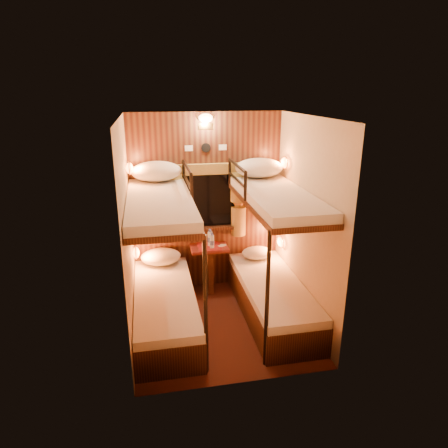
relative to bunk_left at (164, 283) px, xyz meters
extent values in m
plane|color=#3B1810|center=(0.65, -0.07, -0.56)|extent=(2.10, 2.10, 0.00)
plane|color=silver|center=(0.65, -0.07, 1.84)|extent=(2.10, 2.10, 0.00)
plane|color=#C6B293|center=(0.65, 0.98, 0.64)|extent=(2.40, 0.00, 2.40)
plane|color=#C6B293|center=(0.65, -1.12, 0.64)|extent=(2.40, 0.00, 2.40)
plane|color=#C6B293|center=(-0.35, -0.07, 0.64)|extent=(0.00, 2.40, 2.40)
plane|color=#C6B293|center=(1.65, -0.07, 0.64)|extent=(0.00, 2.40, 2.40)
cube|color=black|center=(0.65, 0.97, 0.64)|extent=(2.00, 0.03, 2.40)
cube|color=black|center=(0.00, 0.00, -0.38)|extent=(0.70, 1.90, 0.35)
cube|color=silver|center=(0.00, 0.00, -0.16)|extent=(0.68, 1.88, 0.10)
cube|color=black|center=(0.00, 0.00, 0.89)|extent=(0.70, 1.90, 0.06)
cube|color=silver|center=(0.00, 0.00, 0.97)|extent=(0.68, 1.88, 0.10)
cylinder|color=black|center=(0.35, -0.90, 0.17)|extent=(0.04, 0.04, 1.45)
cylinder|color=black|center=(0.35, 0.88, 1.08)|extent=(0.04, 0.04, 0.32)
cylinder|color=black|center=(0.35, 0.03, 1.08)|extent=(0.04, 0.04, 0.32)
cylinder|color=black|center=(0.35, 0.46, 1.24)|extent=(0.04, 0.85, 0.04)
cylinder|color=black|center=(0.35, 0.46, 1.07)|extent=(0.03, 0.85, 0.03)
cube|color=black|center=(1.30, 0.00, -0.38)|extent=(0.70, 1.90, 0.35)
cube|color=silver|center=(1.30, 0.00, -0.16)|extent=(0.68, 1.88, 0.10)
cube|color=black|center=(1.30, 0.00, 0.89)|extent=(0.70, 1.90, 0.06)
cube|color=silver|center=(1.30, 0.00, 0.97)|extent=(0.68, 1.88, 0.10)
cylinder|color=black|center=(0.95, -0.90, 0.17)|extent=(0.04, 0.04, 1.45)
cylinder|color=black|center=(0.95, 0.88, 1.08)|extent=(0.04, 0.04, 0.32)
cylinder|color=black|center=(0.95, 0.03, 1.08)|extent=(0.04, 0.04, 0.32)
cylinder|color=black|center=(0.95, 0.46, 1.24)|extent=(0.04, 0.85, 0.04)
cylinder|color=black|center=(0.95, 0.46, 1.07)|extent=(0.03, 0.85, 0.03)
cube|color=black|center=(0.65, 0.95, 0.69)|extent=(0.98, 0.02, 0.78)
cube|color=black|center=(0.65, 0.94, 0.69)|extent=(0.90, 0.01, 0.70)
cube|color=black|center=(0.65, 0.90, 0.31)|extent=(1.00, 0.12, 0.04)
cube|color=brown|center=(0.65, 0.91, 1.12)|extent=(1.10, 0.06, 0.14)
cylinder|color=brown|center=(0.22, 0.90, 0.87)|extent=(0.22, 0.22, 0.40)
cylinder|color=brown|center=(0.22, 0.90, 0.64)|extent=(0.11, 0.11, 0.12)
cylinder|color=brown|center=(0.22, 0.90, 0.39)|extent=(0.20, 0.20, 0.40)
torus|color=#D18C3D|center=(0.22, 0.90, 0.64)|extent=(0.14, 0.14, 0.02)
cylinder|color=brown|center=(1.08, 0.90, 0.87)|extent=(0.22, 0.22, 0.40)
cylinder|color=brown|center=(1.08, 0.90, 0.64)|extent=(0.11, 0.11, 0.12)
cylinder|color=brown|center=(1.08, 0.90, 0.39)|extent=(0.20, 0.20, 0.40)
torus|color=#D18C3D|center=(1.08, 0.90, 0.64)|extent=(0.14, 0.14, 0.02)
cylinder|color=black|center=(0.65, 0.95, 1.39)|extent=(0.12, 0.02, 0.12)
cube|color=silver|center=(0.43, 0.95, 1.39)|extent=(0.10, 0.01, 0.07)
cube|color=silver|center=(0.87, 0.95, 1.39)|extent=(0.10, 0.01, 0.07)
cube|color=#D18C3D|center=(0.65, 0.95, 1.66)|extent=(0.18, 0.01, 0.08)
ellipsoid|color=#FFCC8C|center=(0.65, 0.93, 1.76)|extent=(0.18, 0.09, 0.11)
ellipsoid|color=orange|center=(-0.31, 0.63, 0.14)|extent=(0.08, 0.20, 0.13)
torus|color=#D18C3D|center=(-0.31, 0.63, 0.14)|extent=(0.02, 0.17, 0.17)
ellipsoid|color=orange|center=(-0.31, 0.63, 1.22)|extent=(0.08, 0.20, 0.13)
torus|color=#D18C3D|center=(-0.31, 0.63, 1.22)|extent=(0.02, 0.17, 0.17)
ellipsoid|color=orange|center=(1.61, 0.63, 0.14)|extent=(0.08, 0.20, 0.13)
torus|color=#D18C3D|center=(1.61, 0.63, 0.14)|extent=(0.02, 0.17, 0.17)
ellipsoid|color=orange|center=(1.61, 0.63, 1.22)|extent=(0.08, 0.20, 0.13)
torus|color=#D18C3D|center=(1.61, 0.63, 1.22)|extent=(0.02, 0.17, 0.17)
cube|color=#571A14|center=(0.65, 0.78, 0.07)|extent=(0.50, 0.34, 0.04)
cube|color=black|center=(0.65, 0.78, -0.25)|extent=(0.08, 0.30, 0.61)
cube|color=maroon|center=(0.65, 0.78, 0.09)|extent=(0.30, 0.34, 0.01)
cylinder|color=#99BFE5|center=(0.67, 0.81, 0.19)|extent=(0.06, 0.06, 0.20)
cylinder|color=#3952AB|center=(0.67, 0.81, 0.18)|extent=(0.07, 0.07, 0.07)
cylinder|color=#3952AB|center=(0.67, 0.81, 0.31)|extent=(0.04, 0.04, 0.03)
cylinder|color=#99BFE5|center=(0.68, 0.72, 0.18)|extent=(0.06, 0.06, 0.18)
cylinder|color=#3952AB|center=(0.68, 0.72, 0.17)|extent=(0.06, 0.06, 0.06)
cylinder|color=#3952AB|center=(0.68, 0.72, 0.29)|extent=(0.03, 0.03, 0.03)
cube|color=silver|center=(0.85, 0.79, 0.09)|extent=(0.08, 0.07, 0.01)
cube|color=silver|center=(0.81, 0.77, 0.09)|extent=(0.09, 0.08, 0.01)
ellipsoid|color=white|center=(0.00, 0.77, 0.00)|extent=(0.53, 0.38, 0.21)
ellipsoid|color=white|center=(1.30, 0.71, -0.02)|extent=(0.42, 0.30, 0.16)
ellipsoid|color=white|center=(0.00, 0.75, 1.15)|extent=(0.62, 0.44, 0.24)
ellipsoid|color=white|center=(1.30, 0.72, 1.15)|extent=(0.62, 0.44, 0.24)
camera|label=1|loc=(-0.11, -4.16, 2.11)|focal=32.00mm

